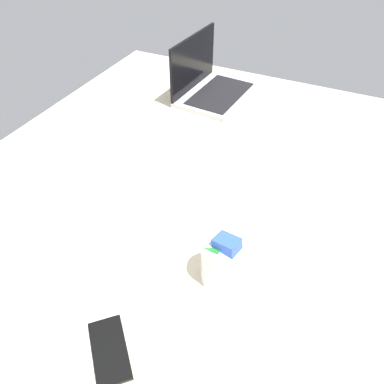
{
  "coord_description": "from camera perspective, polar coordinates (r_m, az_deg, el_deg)",
  "views": [
    {
      "loc": [
        -69.46,
        -37.09,
        92.5
      ],
      "look_at": [
        -0.53,
        -4.34,
        24.0
      ],
      "focal_mm": 35.48,
      "sensor_mm": 36.0,
      "label": 1
    }
  ],
  "objects": [
    {
      "name": "snack_cup",
      "position": [
        0.87,
        4.4,
        -10.28
      ],
      "size": [
        9.09,
        9.0,
        13.87
      ],
      "color": "silver",
      "rests_on": "bed_mattress"
    },
    {
      "name": "bed_mattress",
      "position": [
        1.15,
        -1.85,
        -4.8
      ],
      "size": [
        180.0,
        140.0,
        18.0
      ],
      "primitive_type": "cube",
      "color": "beige",
      "rests_on": "ground"
    },
    {
      "name": "laptop",
      "position": [
        1.59,
        2.74,
        15.68
      ],
      "size": [
        34.69,
        25.5,
        23.0
      ],
      "rotation": [
        0.0,
        0.0,
        -0.08
      ],
      "color": "#B7BABC",
      "rests_on": "bed_mattress"
    },
    {
      "name": "cell_phone",
      "position": [
        0.84,
        -12.29,
        -22.23
      ],
      "size": [
        14.78,
        14.63,
        0.8
      ],
      "primitive_type": "cube",
      "rotation": [
        0.0,
        0.0,
        5.48
      ],
      "color": "black",
      "rests_on": "bed_mattress"
    }
  ]
}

